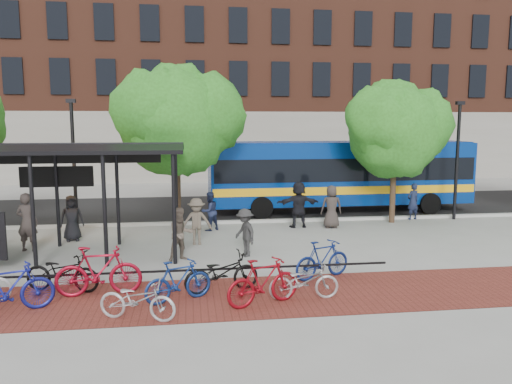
{
  "coord_description": "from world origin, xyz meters",
  "views": [
    {
      "loc": [
        -2.53,
        -16.64,
        4.21
      ],
      "look_at": [
        -0.03,
        1.98,
        1.6
      ],
      "focal_mm": 35.0,
      "sensor_mm": 36.0,
      "label": 1
    }
  ],
  "objects": [
    {
      "name": "ground",
      "position": [
        0.0,
        0.0,
        0.0
      ],
      "size": [
        160.0,
        160.0,
        0.0
      ],
      "primitive_type": "plane",
      "color": "#9E9E99",
      "rests_on": "ground"
    },
    {
      "name": "asphalt_street",
      "position": [
        0.0,
        8.0,
        0.01
      ],
      "size": [
        160.0,
        8.0,
        0.01
      ],
      "primitive_type": "cube",
      "color": "black",
      "rests_on": "ground"
    },
    {
      "name": "curb",
      "position": [
        0.0,
        4.0,
        0.06
      ],
      "size": [
        160.0,
        0.25,
        0.12
      ],
      "primitive_type": "cube",
      "color": "#B7B7B2",
      "rests_on": "ground"
    },
    {
      "name": "brick_strip",
      "position": [
        -2.0,
        -5.0,
        0.0
      ],
      "size": [
        24.0,
        3.0,
        0.01
      ],
      "primitive_type": "cube",
      "color": "maroon",
      "rests_on": "ground"
    },
    {
      "name": "bike_rack_rail",
      "position": [
        -3.3,
        -4.1,
        0.0
      ],
      "size": [
        12.0,
        0.05,
        0.95
      ],
      "primitive_type": "cube",
      "color": "black",
      "rests_on": "ground"
    },
    {
      "name": "building_brick",
      "position": [
        10.0,
        26.0,
        10.0
      ],
      "size": [
        55.0,
        14.0,
        20.0
      ],
      "primitive_type": "cube",
      "color": "brown",
      "rests_on": "ground"
    },
    {
      "name": "building_tower",
      "position": [
        -16.0,
        40.0,
        15.0
      ],
      "size": [
        22.0,
        22.0,
        30.0
      ],
      "primitive_type": "cube",
      "color": "#7A664C",
      "rests_on": "ground"
    },
    {
      "name": "bus_shelter",
      "position": [
        -8.13,
        -0.48,
        3.0
      ],
      "size": [
        10.6,
        3.07,
        3.6
      ],
      "color": "black",
      "rests_on": "ground"
    },
    {
      "name": "tree_b",
      "position": [
        -2.9,
        3.35,
        4.46
      ],
      "size": [
        5.15,
        4.2,
        6.47
      ],
      "color": "#382619",
      "rests_on": "ground"
    },
    {
      "name": "tree_c",
      "position": [
        6.09,
        3.35,
        4.05
      ],
      "size": [
        4.66,
        3.8,
        5.92
      ],
      "color": "#382619",
      "rests_on": "ground"
    },
    {
      "name": "lamp_post_left",
      "position": [
        -7.0,
        3.6,
        2.75
      ],
      "size": [
        0.35,
        0.2,
        5.12
      ],
      "color": "black",
      "rests_on": "ground"
    },
    {
      "name": "lamp_post_right",
      "position": [
        9.0,
        3.6,
        2.75
      ],
      "size": [
        0.35,
        0.2,
        5.12
      ],
      "color": "black",
      "rests_on": "ground"
    },
    {
      "name": "bus",
      "position": [
        4.55,
        6.2,
        1.91
      ],
      "size": [
        12.38,
        3.07,
        3.33
      ],
      "rotation": [
        0.0,
        0.0,
        0.01
      ],
      "color": "navy",
      "rests_on": "ground"
    },
    {
      "name": "bike_3",
      "position": [
        -6.54,
        -5.41,
        0.58
      ],
      "size": [
        2.0,
        1.28,
        1.17
      ],
      "primitive_type": "imported",
      "rotation": [
        0.0,
        0.0,
        1.98
      ],
      "color": "navy",
      "rests_on": "ground"
    },
    {
      "name": "bike_4",
      "position": [
        -5.74,
        -4.01,
        0.51
      ],
      "size": [
        2.04,
        1.16,
        1.01
      ],
      "primitive_type": "imported",
      "rotation": [
        0.0,
        0.0,
        1.3
      ],
      "color": "black",
      "rests_on": "ground"
    },
    {
      "name": "bike_5",
      "position": [
        -4.77,
        -4.45,
        0.62
      ],
      "size": [
        2.11,
        0.75,
        1.25
      ],
      "primitive_type": "imported",
      "rotation": [
        0.0,
        0.0,
        1.65
      ],
      "color": "maroon",
      "rests_on": "ground"
    },
    {
      "name": "bike_6",
      "position": [
        -3.68,
        -6.14,
        0.46
      ],
      "size": [
        1.84,
        1.14,
        0.91
      ],
      "primitive_type": "imported",
      "rotation": [
        0.0,
        0.0,
        1.24
      ],
      "color": "#AFAEB1",
      "rests_on": "ground"
    },
    {
      "name": "bike_7",
      "position": [
        -2.83,
        -5.12,
        0.51
      ],
      "size": [
        1.73,
        1.11,
        1.01
      ],
      "primitive_type": "imported",
      "rotation": [
        0.0,
        0.0,
        1.98
      ],
      "color": "navy",
      "rests_on": "ground"
    },
    {
      "name": "bike_8",
      "position": [
        -1.78,
        -4.57,
        0.5
      ],
      "size": [
        2.01,
        1.08,
        1.0
      ],
      "primitive_type": "imported",
      "rotation": [
        0.0,
        0.0,
        1.8
      ],
      "color": "black",
      "rests_on": "ground"
    },
    {
      "name": "bike_9",
      "position": [
        -0.88,
        -5.61,
        0.56
      ],
      "size": [
        1.93,
        1.14,
        1.12
      ],
      "primitive_type": "imported",
      "rotation": [
        0.0,
        0.0,
        1.93
      ],
      "color": "maroon",
      "rests_on": "ground"
    },
    {
      "name": "bike_10",
      "position": [
        0.14,
        -5.36,
        0.45
      ],
      "size": [
        1.7,
        0.59,
        0.89
      ],
      "primitive_type": "imported",
      "rotation": [
        0.0,
        0.0,
        1.57
      ],
      "color": "#AAAAAD",
      "rests_on": "ground"
    },
    {
      "name": "bike_11",
      "position": [
        1.01,
        -3.84,
        0.53
      ],
      "size": [
        1.82,
        1.15,
        1.06
      ],
      "primitive_type": "imported",
      "rotation": [
        0.0,
        0.0,
        1.97
      ],
      "color": "navy",
      "rests_on": "ground"
    },
    {
      "name": "pedestrian_0",
      "position": [
        -6.74,
        1.65,
        0.83
      ],
      "size": [
        0.92,
        0.72,
        1.65
      ],
      "primitive_type": "imported",
      "rotation": [
        0.0,
        0.0,
        0.27
      ],
      "color": "black",
      "rests_on": "ground"
    },
    {
      "name": "pedestrian_1",
      "position": [
        -7.85,
        0.31,
        0.97
      ],
      "size": [
        0.8,
        0.61,
        1.95
      ],
      "primitive_type": "imported",
      "rotation": [
        0.0,
        0.0,
        2.91
      ],
      "color": "#3E3531",
      "rests_on": "ground"
    },
    {
      "name": "pedestrian_2",
      "position": [
        -1.77,
        2.71,
        0.77
      ],
      "size": [
        0.94,
        0.9,
        1.53
      ],
      "primitive_type": "imported",
      "rotation": [
        0.0,
        0.0,
        3.75
      ],
      "color": "#1D2544",
      "rests_on": "ground"
    },
    {
      "name": "pedestrian_3",
      "position": [
        -2.31,
        0.46,
        0.82
      ],
      "size": [
        1.06,
        0.61,
        1.63
      ],
      "primitive_type": "imported",
      "rotation": [
        0.0,
        0.0,
        0.0
      ],
      "color": "brown",
      "rests_on": "ground"
    },
    {
      "name": "pedestrian_5",
      "position": [
        1.83,
        2.83,
        0.94
      ],
      "size": [
        1.76,
        0.61,
        1.88
      ],
      "primitive_type": "imported",
      "rotation": [
        0.0,
        0.0,
        3.17
      ],
      "color": "black",
      "rests_on": "ground"
    },
    {
      "name": "pedestrian_6",
      "position": [
        3.12,
        2.57,
        0.87
      ],
      "size": [
        0.89,
        0.61,
        1.73
      ],
      "primitive_type": "imported",
      "rotation": [
        0.0,
        0.0,
        3.06
      ],
      "color": "#372F2C",
      "rests_on": "ground"
    },
    {
      "name": "pedestrian_7",
      "position": [
        7.16,
        3.8,
        0.8
      ],
      "size": [
        0.67,
        0.53,
        1.6
      ],
      "primitive_type": "imported",
      "rotation": [
        0.0,
        0.0,
        3.43
      ],
      "color": "#1A213E",
      "rests_on": "ground"
    },
    {
      "name": "pedestrian_8",
      "position": [
        -2.82,
        -1.5,
        0.82
      ],
      "size": [
        0.98,
        0.88,
        1.65
      ],
      "primitive_type": "imported",
      "rotation": [
        0.0,
        0.0,
        0.38
      ],
      "color": "brown",
      "rests_on": "ground"
    },
    {
      "name": "pedestrian_9",
      "position": [
        -0.82,
        -1.29,
        0.77
      ],
      "size": [
        0.93,
        1.14,
        1.53
      ],
      "primitive_type": "imported",
      "rotation": [
        0.0,
        0.0,
        5.14
      ],
      "color": "#2B2B2B",
      "rests_on": "ground"
    }
  ]
}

